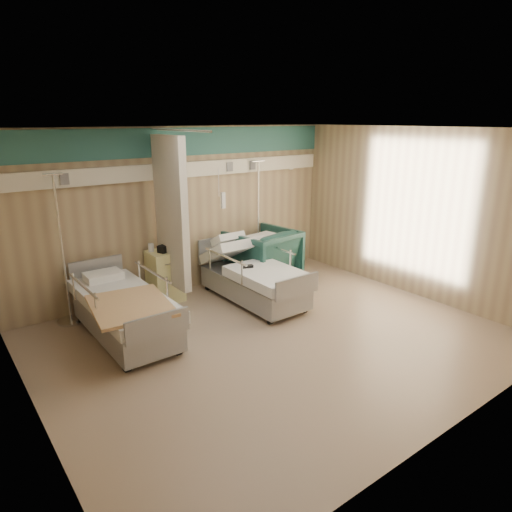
# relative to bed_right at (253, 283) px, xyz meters

# --- Properties ---
(ground) EXTENTS (6.00, 5.00, 0.00)m
(ground) POSITION_rel_bed_right_xyz_m (-0.60, -1.30, -0.32)
(ground) COLOR #89725E
(ground) RESTS_ON ground
(room_walls) EXTENTS (6.04, 5.04, 2.82)m
(room_walls) POSITION_rel_bed_right_xyz_m (-0.63, -1.05, 1.55)
(room_walls) COLOR tan
(room_walls) RESTS_ON ground
(bed_right) EXTENTS (1.00, 2.16, 0.63)m
(bed_right) POSITION_rel_bed_right_xyz_m (0.00, 0.00, 0.00)
(bed_right) COLOR silver
(bed_right) RESTS_ON ground
(bed_left) EXTENTS (1.00, 2.16, 0.63)m
(bed_left) POSITION_rel_bed_right_xyz_m (-2.20, 0.00, 0.00)
(bed_left) COLOR silver
(bed_left) RESTS_ON ground
(bedside_cabinet) EXTENTS (0.50, 0.48, 0.85)m
(bedside_cabinet) POSITION_rel_bed_right_xyz_m (-1.15, 0.90, 0.11)
(bedside_cabinet) COLOR #EFEB95
(bedside_cabinet) RESTS_ON ground
(visitor_armchair) EXTENTS (1.21, 1.24, 1.01)m
(visitor_armchair) POSITION_rel_bed_right_xyz_m (0.65, 0.60, 0.19)
(visitor_armchair) COLOR #1B453E
(visitor_armchair) RESTS_ON ground
(waffle_blanket) EXTENTS (0.66, 0.60, 0.07)m
(waffle_blanket) POSITION_rel_bed_right_xyz_m (0.67, 0.54, 0.73)
(waffle_blanket) COLOR silver
(waffle_blanket) RESTS_ON visitor_armchair
(iv_stand_right) EXTENTS (0.39, 0.39, 2.19)m
(iv_stand_right) POSITION_rel_bed_right_xyz_m (0.84, 0.98, 0.13)
(iv_stand_right) COLOR silver
(iv_stand_right) RESTS_ON ground
(iv_stand_left) EXTENTS (0.39, 0.39, 2.21)m
(iv_stand_left) POSITION_rel_bed_right_xyz_m (-2.68, 0.97, 0.14)
(iv_stand_left) COLOR silver
(iv_stand_left) RESTS_ON ground
(call_remote) EXTENTS (0.20, 0.13, 0.04)m
(call_remote) POSITION_rel_bed_right_xyz_m (-0.17, -0.07, 0.34)
(call_remote) COLOR black
(call_remote) RESTS_ON bed_right
(tan_blanket) EXTENTS (1.09, 1.29, 0.04)m
(tan_blanket) POSITION_rel_bed_right_xyz_m (-2.28, -0.46, 0.34)
(tan_blanket) COLOR tan
(tan_blanket) RESTS_ON bed_left
(toiletry_bag) EXTENTS (0.25, 0.21, 0.12)m
(toiletry_bag) POSITION_rel_bed_right_xyz_m (-1.15, 0.85, 0.59)
(toiletry_bag) COLOR black
(toiletry_bag) RESTS_ON bedside_cabinet
(white_cup) EXTENTS (0.10, 0.10, 0.13)m
(white_cup) POSITION_rel_bed_right_xyz_m (-1.32, 1.01, 0.60)
(white_cup) COLOR white
(white_cup) RESTS_ON bedside_cabinet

